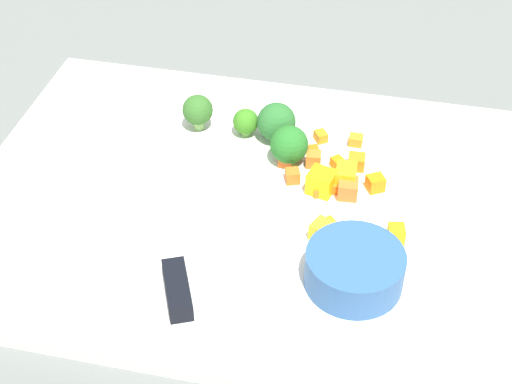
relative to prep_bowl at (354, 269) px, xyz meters
The scene contains 26 objects.
ground_plane 0.13m from the prep_bowl, 140.48° to the left, with size 4.00×4.00×0.00m, color slate.
cutting_board 0.13m from the prep_bowl, 140.48° to the left, with size 0.54×0.39×0.01m, color white.
prep_bowl is the anchor object (origin of this frame).
chef_knife 0.17m from the prep_bowl, behind, with size 0.13×0.27×0.02m.
carrot_dice_0 0.17m from the prep_bowl, 110.14° to the left, with size 0.01×0.01×0.01m, color orange.
carrot_dice_1 0.15m from the prep_bowl, 95.76° to the left, with size 0.02×0.02×0.01m, color orange.
carrot_dice_2 0.11m from the prep_bowl, 113.80° to the left, with size 0.01×0.01×0.01m, color orange.
carrot_dice_3 0.19m from the prep_bowl, 96.06° to the left, with size 0.01×0.01×0.01m, color orange.
carrot_dice_4 0.15m from the prep_bowl, 111.33° to the left, with size 0.01×0.01×0.01m, color orange.
carrot_dice_5 0.19m from the prep_bowl, 106.63° to the left, with size 0.01×0.01×0.01m, color orange.
carrot_dice_6 0.16m from the prep_bowl, 120.88° to the left, with size 0.01×0.01×0.01m, color orange.
carrot_dice_7 0.15m from the prep_bowl, 102.71° to the left, with size 0.01×0.01×0.01m, color orange.
carrot_dice_8 0.12m from the prep_bowl, 107.15° to the left, with size 0.01×0.01×0.01m, color orange.
carrot_dice_9 0.17m from the prep_bowl, 117.28° to the left, with size 0.01×0.01×0.01m, color orange.
carrot_dice_10 0.11m from the prep_bowl, 99.60° to the left, with size 0.02×0.02×0.02m, color orange.
carrot_dice_11 0.12m from the prep_bowl, 87.19° to the left, with size 0.01×0.02×0.02m, color orange.
carrot_dice_12 0.14m from the prep_bowl, 121.72° to the left, with size 0.01×0.01×0.01m, color orange.
pepper_dice_0 0.06m from the prep_bowl, 124.84° to the left, with size 0.02×0.02×0.02m, color yellow.
pepper_dice_1 0.12m from the prep_bowl, 111.81° to the left, with size 0.02×0.02×0.02m, color yellow.
pepper_dice_2 0.07m from the prep_bowl, 62.23° to the left, with size 0.02×0.01×0.01m, color yellow.
pepper_dice_3 0.12m from the prep_bowl, 100.35° to the left, with size 0.02×0.02×0.02m, color yellow.
pepper_dice_4 0.07m from the prep_bowl, 116.15° to the left, with size 0.01×0.01×0.01m, color yellow.
broccoli_floret_0 0.17m from the prep_bowl, 119.17° to the left, with size 0.04×0.04×0.04m.
broccoli_floret_1 0.22m from the prep_bowl, 126.34° to the left, with size 0.03×0.03×0.03m.
broccoli_floret_2 0.26m from the prep_bowl, 135.44° to the left, with size 0.03×0.03×0.04m.
broccoli_floret_3 0.20m from the prep_bowl, 118.64° to the left, with size 0.04×0.04×0.04m.
Camera 1 is at (0.11, -0.51, 0.48)m, focal length 53.28 mm.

